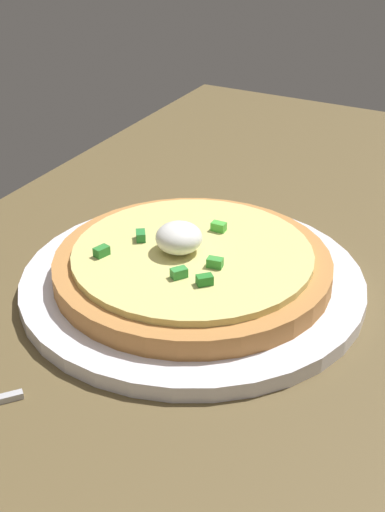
% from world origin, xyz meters
% --- Properties ---
extents(dining_table, '(1.20, 0.66, 0.02)m').
position_xyz_m(dining_table, '(0.00, 0.00, 0.01)').
color(dining_table, brown).
rests_on(dining_table, ground).
extents(plate, '(0.30, 0.30, 0.01)m').
position_xyz_m(plate, '(-0.04, -0.06, 0.03)').
color(plate, white).
rests_on(plate, dining_table).
extents(pizza, '(0.24, 0.24, 0.05)m').
position_xyz_m(pizza, '(-0.04, -0.06, 0.05)').
color(pizza, '#BE7E41').
rests_on(pizza, plate).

